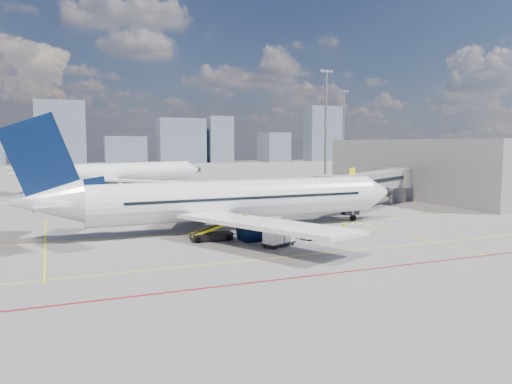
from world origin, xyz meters
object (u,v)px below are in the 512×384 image
main_aircraft (224,201)px  baggage_tug (311,232)px  belt_loader (213,234)px  ramp_worker (344,231)px  cargo_dolly (279,236)px  second_aircraft (114,173)px

main_aircraft → baggage_tug: main_aircraft is taller
baggage_tug → belt_loader: size_ratio=0.43×
baggage_tug → ramp_worker: (2.75, -1.54, 0.11)m
main_aircraft → ramp_worker: bearing=-47.9°
main_aircraft → cargo_dolly: 10.19m
ramp_worker → baggage_tug: bearing=79.8°
cargo_dolly → ramp_worker: bearing=-21.9°
second_aircraft → ramp_worker: second_aircraft is taller
baggage_tug → cargo_dolly: (-4.34, -1.78, 0.22)m
baggage_tug → main_aircraft: bearing=111.5°
cargo_dolly → belt_loader: belt_loader is taller
cargo_dolly → ramp_worker: cargo_dolly is taller
belt_loader → cargo_dolly: bearing=-44.9°
second_aircraft → baggage_tug: size_ratio=16.61×
main_aircraft → belt_loader: size_ratio=7.65×
baggage_tug → belt_loader: 9.57m
main_aircraft → cargo_dolly: main_aircraft is taller
second_aircraft → baggage_tug: second_aircraft is taller
cargo_dolly → ramp_worker: size_ratio=2.07×
main_aircraft → ramp_worker: size_ratio=25.98×
baggage_tug → cargo_dolly: 4.70m
cargo_dolly → main_aircraft: bearing=76.8°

